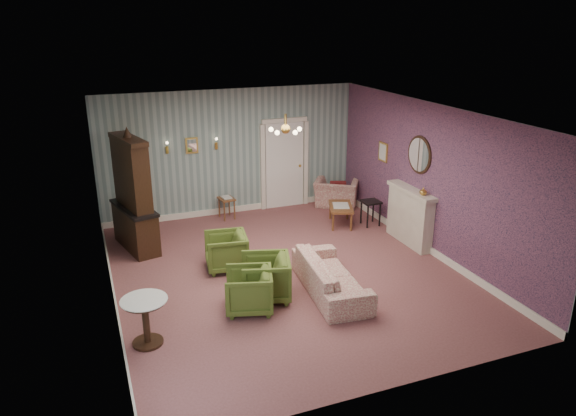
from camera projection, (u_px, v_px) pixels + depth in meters
name	position (u px, v px, depth m)	size (l,w,h in m)	color
floor	(286.00, 273.00, 9.85)	(7.00, 7.00, 0.00)	brown
ceiling	(286.00, 114.00, 8.88)	(7.00, 7.00, 0.00)	white
wall_back	(231.00, 153.00, 12.44)	(6.00, 6.00, 0.00)	slate
wall_front	(394.00, 286.00, 6.29)	(6.00, 6.00, 0.00)	slate
wall_left	(104.00, 220.00, 8.34)	(7.00, 7.00, 0.00)	slate
wall_right	(431.00, 180.00, 10.39)	(7.00, 7.00, 0.00)	slate
wall_right_floral	(431.00, 180.00, 10.39)	(7.00, 7.00, 0.00)	#A5526A
door	(284.00, 163.00, 12.97)	(1.12, 0.12, 2.16)	white
olive_chair_a	(249.00, 289.00, 8.51)	(0.73, 0.68, 0.75)	#4A5E21
olive_chair_b	(265.00, 276.00, 8.87)	(0.78, 0.73, 0.80)	#4A5E21
olive_chair_c	(226.00, 250.00, 9.91)	(0.73, 0.69, 0.75)	#4A5E21
sofa_chintz	(331.00, 270.00, 9.07)	(2.04, 0.60, 0.80)	#923B3F
wingback_chair	(337.00, 188.00, 13.22)	(1.03, 0.67, 0.90)	#923B3F
dresser	(132.00, 191.00, 10.53)	(0.50, 1.44, 2.41)	black
fireplace	(410.00, 216.00, 10.99)	(0.30, 1.40, 1.16)	beige
mantel_vase	(423.00, 191.00, 10.41)	(0.15, 0.15, 0.15)	gold
oval_mirror	(419.00, 155.00, 10.60)	(0.04, 0.76, 0.84)	white
framed_print	(383.00, 152.00, 11.87)	(0.04, 0.34, 0.42)	gold
coffee_table	(341.00, 215.00, 12.07)	(0.49, 0.88, 0.45)	brown
side_table_black	(370.00, 213.00, 12.02)	(0.38, 0.38, 0.57)	black
pedestal_table	(146.00, 322.00, 7.62)	(0.66, 0.66, 0.72)	black
nesting_table	(227.00, 207.00, 12.44)	(0.32, 0.41, 0.53)	brown
gilt_mirror_back	(192.00, 146.00, 12.01)	(0.28, 0.06, 0.36)	gold
sconce_left	(167.00, 148.00, 11.80)	(0.16, 0.12, 0.30)	gold
sconce_right	(216.00, 144.00, 12.18)	(0.16, 0.12, 0.30)	gold
chandelier	(286.00, 130.00, 8.97)	(0.56, 0.56, 0.36)	gold
burgundy_cushion	(338.00, 189.00, 13.06)	(0.38, 0.10, 0.38)	maroon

